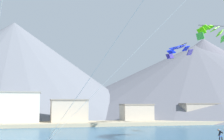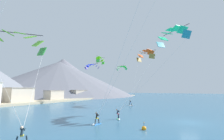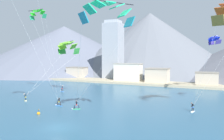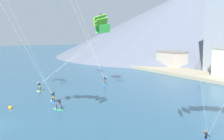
{
  "view_description": "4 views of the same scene",
  "coord_description": "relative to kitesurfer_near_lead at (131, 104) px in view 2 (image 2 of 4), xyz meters",
  "views": [
    {
      "loc": [
        -3.85,
        -15.88,
        4.59
      ],
      "look_at": [
        3.6,
        15.26,
        8.03
      ],
      "focal_mm": 50.0,
      "sensor_mm": 36.0,
      "label": 1
    },
    {
      "loc": [
        -25.34,
        -2.02,
        4.72
      ],
      "look_at": [
        2.0,
        14.28,
        8.95
      ],
      "focal_mm": 24.0,
      "sensor_mm": 36.0,
      "label": 2
    },
    {
      "loc": [
        19.22,
        -24.46,
        10.28
      ],
      "look_at": [
        1.48,
        15.5,
        7.19
      ],
      "focal_mm": 35.0,
      "sensor_mm": 36.0,
      "label": 3
    },
    {
      "loc": [
        36.43,
        -4.52,
        10.72
      ],
      "look_at": [
        -1.49,
        17.18,
        5.26
      ],
      "focal_mm": 50.0,
      "sensor_mm": 36.0,
      "label": 4
    }
  ],
  "objects": [
    {
      "name": "race_marker_buoy",
      "position": [
        -24.17,
        -12.29,
        -0.36
      ],
      "size": [
        0.56,
        0.56,
        1.02
      ],
      "color": "orange",
      "rests_on": "ground"
    },
    {
      "name": "kitesurfer_near_lead",
      "position": [
        0.0,
        0.0,
        0.0
      ],
      "size": [
        0.76,
        1.79,
        1.74
      ],
      "color": "white",
      "rests_on": "ground"
    },
    {
      "name": "kitesurfer_far_right",
      "position": [
        -20.31,
        -6.71,
        -0.01
      ],
      "size": [
        1.66,
        1.31,
        1.7
      ],
      "color": "#33B266",
      "rests_on": "ground"
    },
    {
      "name": "kitesurfer_far_left",
      "position": [
        -25.03,
        -5.8,
        -0.01
      ],
      "size": [
        1.75,
        0.57,
        1.74
      ],
      "color": "#337FDB",
      "rests_on": "ground"
    },
    {
      "name": "parafoil_kite_distant_high_outer",
      "position": [
        3.44,
        17.69,
        13.5
      ],
      "size": [
        2.94,
        5.99,
        2.2
      ],
      "color": "#45358E"
    },
    {
      "name": "shore_building_quay_east",
      "position": [
        18.89,
        38.15,
        1.85
      ],
      "size": [
        10.05,
        4.2,
        4.7
      ],
      "color": "#A89E8E",
      "rests_on": "ground"
    },
    {
      "name": "mountain_peak_central_summit",
      "position": [
        47.42,
        84.99,
        15.46
      ],
      "size": [
        89.91,
        89.91,
        31.94
      ],
      "color": "slate",
      "rests_on": "ground"
    },
    {
      "name": "parafoil_kite_near_lead",
      "position": [
        5.44,
        -3.19,
        15.95
      ],
      "size": [
        7.88,
        7.16,
        16.53
      ],
      "color": "olive"
    },
    {
      "name": "parafoil_kite_mid_center",
      "position": [
        -30.34,
        5.19,
        11.82
      ],
      "size": [
        7.78,
        12.82,
        12.39
      ],
      "color": "green"
    },
    {
      "name": "kitesurfer_mid_center",
      "position": [
        -34.38,
        -5.18,
        0.02
      ],
      "size": [
        1.57,
        1.45,
        1.76
      ],
      "color": "yellow",
      "rests_on": "ground"
    },
    {
      "name": "mountain_peak_far_spur",
      "position": [
        43.16,
        84.07,
        13.93
      ],
      "size": [
        123.5,
        123.5,
        28.89
      ],
      "color": "slate",
      "rests_on": "ground"
    },
    {
      "name": "shoreline_strip",
      "position": [
        -16.76,
        33.65,
        -0.16
      ],
      "size": [
        180.0,
        10.0,
        0.7
      ],
      "primitive_type": "cube",
      "color": "tan",
      "rests_on": "ground"
    },
    {
      "name": "shore_building_promenade_mid",
      "position": [
        -13.94,
        35.66,
        2.25
      ],
      "size": [
        7.89,
        6.78,
        5.5
      ],
      "color": "beige",
      "rests_on": "ground"
    },
    {
      "name": "parafoil_kite_distant_mid_solo",
      "position": [
        8.49,
        7.25,
        12.69
      ],
      "size": [
        1.27,
        4.43,
        1.75
      ],
      "color": "green"
    },
    {
      "name": "shore_building_old_town",
      "position": [
        2.02,
        37.61,
        1.75
      ],
      "size": [
        7.24,
        5.21,
        4.51
      ],
      "color": "#B7AD9E",
      "rests_on": "ground"
    },
    {
      "name": "parafoil_kite_distant_low_drift",
      "position": [
        10.84,
        19.21,
        17.51
      ],
      "size": [
        6.22,
        2.83,
        2.98
      ],
      "color": "green"
    },
    {
      "name": "ground_plane",
      "position": [
        -16.76,
        -16.51,
        -0.51
      ],
      "size": [
        400.0,
        400.0,
        0.0
      ],
      "primitive_type": "plane",
      "color": "#2D5B7A"
    },
    {
      "name": "parafoil_kite_far_right",
      "position": [
        -10.18,
        -13.96,
        15.58
      ],
      "size": [
        12.98,
        10.95,
        15.92
      ],
      "color": "teal"
    }
  ]
}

